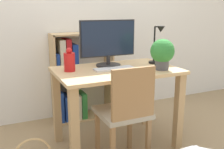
# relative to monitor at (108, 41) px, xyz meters

# --- Properties ---
(ground_plane) EXTENTS (10.00, 10.00, 0.00)m
(ground_plane) POSITION_rel_monitor_xyz_m (0.02, -0.15, -1.00)
(ground_plane) COLOR #997F5B
(wall_back) EXTENTS (8.00, 0.05, 2.60)m
(wall_back) POSITION_rel_monitor_xyz_m (0.02, 0.79, 0.30)
(wall_back) COLOR silver
(wall_back) RESTS_ON ground_plane
(desk) EXTENTS (1.12, 0.71, 0.76)m
(desk) POSITION_rel_monitor_xyz_m (0.02, -0.15, -0.40)
(desk) COLOR tan
(desk) RESTS_ON ground_plane
(monitor) EXTENTS (0.56, 0.24, 0.44)m
(monitor) POSITION_rel_monitor_xyz_m (0.00, 0.00, 0.00)
(monitor) COLOR #232326
(monitor) RESTS_ON desk
(keyboard) EXTENTS (0.38, 0.12, 0.02)m
(keyboard) POSITION_rel_monitor_xyz_m (-0.01, -0.17, -0.23)
(keyboard) COLOR silver
(keyboard) RESTS_ON desk
(vase) EXTENTS (0.10, 0.10, 0.21)m
(vase) POSITION_rel_monitor_xyz_m (-0.40, -0.06, -0.15)
(vase) COLOR red
(vase) RESTS_ON desk
(desk_lamp) EXTENTS (0.10, 0.19, 0.38)m
(desk_lamp) POSITION_rel_monitor_xyz_m (0.47, -0.13, -0.01)
(desk_lamp) COLOR black
(desk_lamp) RESTS_ON desk
(potted_plant) EXTENTS (0.22, 0.22, 0.28)m
(potted_plant) POSITION_rel_monitor_xyz_m (0.38, -0.34, -0.08)
(potted_plant) COLOR #4C4C51
(potted_plant) RESTS_ON desk
(chair) EXTENTS (0.40, 0.40, 0.88)m
(chair) POSITION_rel_monitor_xyz_m (-0.07, -0.51, -0.51)
(chair) COLOR #9E937F
(chair) RESTS_ON ground_plane
(bookshelf) EXTENTS (0.71, 0.28, 1.03)m
(bookshelf) POSITION_rel_monitor_xyz_m (-0.19, 0.61, -0.53)
(bookshelf) COLOR tan
(bookshelf) RESTS_ON ground_plane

